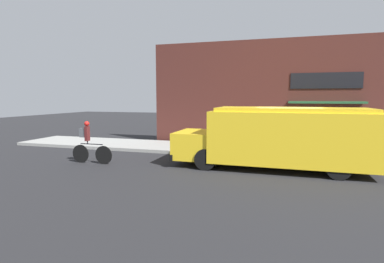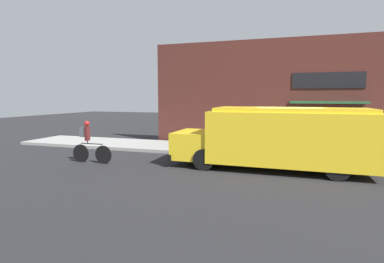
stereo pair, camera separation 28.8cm
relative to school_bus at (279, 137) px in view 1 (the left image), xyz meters
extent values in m
plane|color=#232326|center=(0.32, 1.57, -1.17)|extent=(70.00, 70.00, 0.00)
cube|color=#999993|center=(0.32, 3.07, -1.09)|extent=(28.00, 3.00, 0.15)
cube|color=#4C231E|center=(0.32, 4.89, 1.60)|extent=(14.31, 0.18, 5.53)
cube|color=black|center=(2.06, 4.78, 2.23)|extent=(3.25, 0.05, 0.77)
cube|color=#235633|center=(2.06, 4.41, 1.18)|extent=(3.41, 0.78, 0.10)
cube|color=yellow|center=(0.39, 0.00, 0.01)|extent=(5.60, 2.22, 1.82)
cube|color=yellow|center=(-3.11, 0.02, -0.40)|extent=(1.42, 2.01, 1.00)
cube|color=yellow|center=(0.39, 0.00, 0.99)|extent=(5.16, 2.04, 0.13)
cube|color=black|center=(-3.77, 0.03, -0.80)|extent=(0.14, 2.13, 0.24)
cube|color=red|center=(-1.14, 1.35, 0.10)|extent=(0.03, 0.44, 0.44)
cylinder|color=black|center=(-2.47, 0.95, -0.78)|extent=(0.77, 0.27, 0.77)
cylinder|color=black|center=(-2.49, -0.91, -0.78)|extent=(0.77, 0.27, 0.77)
cylinder|color=black|center=(1.86, 0.91, -0.78)|extent=(0.77, 0.27, 0.77)
cylinder|color=black|center=(1.85, -0.94, -0.78)|extent=(0.77, 0.27, 0.77)
cylinder|color=black|center=(-6.51, -1.13, -0.81)|extent=(0.72, 0.05, 0.72)
cylinder|color=black|center=(-7.55, -1.15, -0.81)|extent=(0.72, 0.05, 0.72)
cylinder|color=black|center=(-7.03, -1.14, -0.40)|extent=(0.99, 0.05, 0.04)
cylinder|color=black|center=(-7.21, -1.14, -0.34)|extent=(0.04, 0.04, 0.12)
cube|color=#561E1E|center=(-7.21, -1.14, 0.01)|extent=(0.12, 0.20, 0.58)
sphere|color=red|center=(-7.21, -1.14, 0.40)|extent=(0.20, 0.20, 0.20)
cube|color=#565B60|center=(-7.40, -1.14, 0.04)|extent=(0.26, 0.14, 0.36)
cylinder|color=#2D5138|center=(-0.13, 3.81, -0.59)|extent=(0.48, 0.48, 0.85)
cylinder|color=black|center=(-0.13, 3.81, -0.14)|extent=(0.49, 0.49, 0.04)
camera|label=1|loc=(0.07, -11.10, 1.41)|focal=28.00mm
camera|label=2|loc=(0.34, -11.02, 1.41)|focal=28.00mm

